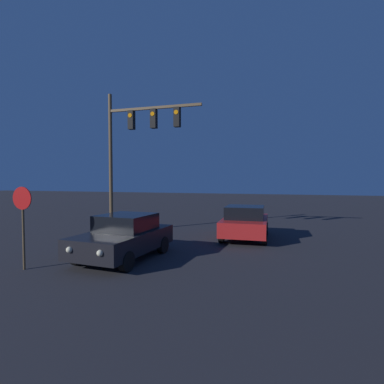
{
  "coord_description": "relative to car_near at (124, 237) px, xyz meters",
  "views": [
    {
      "loc": [
        3.4,
        4.95,
        2.71
      ],
      "look_at": [
        0.0,
        16.0,
        2.21
      ],
      "focal_mm": 28.0,
      "sensor_mm": 36.0,
      "label": 1
    }
  ],
  "objects": [
    {
      "name": "car_far",
      "position": [
        3.52,
        4.64,
        0.0
      ],
      "size": [
        2.11,
        3.96,
        1.49
      ],
      "rotation": [
        0.0,
        0.0,
        0.04
      ],
      "color": "#B21E1E",
      "rests_on": "ground_plane"
    },
    {
      "name": "traffic_signal_mast",
      "position": [
        -1.81,
        4.17,
        3.96
      ],
      "size": [
        4.81,
        0.3,
        6.91
      ],
      "color": "brown",
      "rests_on": "ground_plane"
    },
    {
      "name": "stop_sign",
      "position": [
        -2.22,
        -2.01,
        0.97
      ],
      "size": [
        0.68,
        0.07,
        2.48
      ],
      "color": "brown",
      "rests_on": "ground_plane"
    },
    {
      "name": "car_near",
      "position": [
        0.0,
        0.0,
        0.0
      ],
      "size": [
        2.19,
        4.0,
        1.49
      ],
      "rotation": [
        0.0,
        0.0,
        3.07
      ],
      "color": "black",
      "rests_on": "ground_plane"
    }
  ]
}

